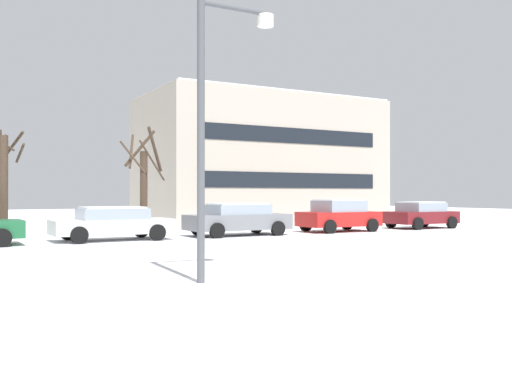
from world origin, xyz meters
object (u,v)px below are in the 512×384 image
Objects in this scene: street_lamp at (215,108)px; parked_car_gray at (238,219)px; parked_car_white at (112,223)px; parked_car_maroon at (421,215)px; parked_car_red at (339,215)px.

street_lamp reaches higher than parked_car_gray.
parked_car_gray is (5.50, -0.05, 0.04)m from parked_car_white.
street_lamp is at bearing -146.65° from parked_car_maroon.
street_lamp is at bearing -94.79° from parked_car_white.
street_lamp is 1.49× the size of parked_car_red.
parked_car_gray is 1.19× the size of parked_car_maroon.
street_lamp is 16.79m from parked_car_red.
parked_car_white is at bearing 179.51° from parked_car_gray.
street_lamp is 1.27× the size of parked_car_white.
parked_car_maroon is (11.00, 0.04, -0.01)m from parked_car_gray.
parked_car_red is (11.96, 11.45, -2.80)m from street_lamp.
parked_car_gray reaches higher than parked_car_maroon.
parked_car_maroon is at bearing 33.35° from street_lamp.
parked_car_maroon is at bearing 0.19° from parked_car_gray.
parked_car_gray is (6.46, 11.46, -2.86)m from street_lamp.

